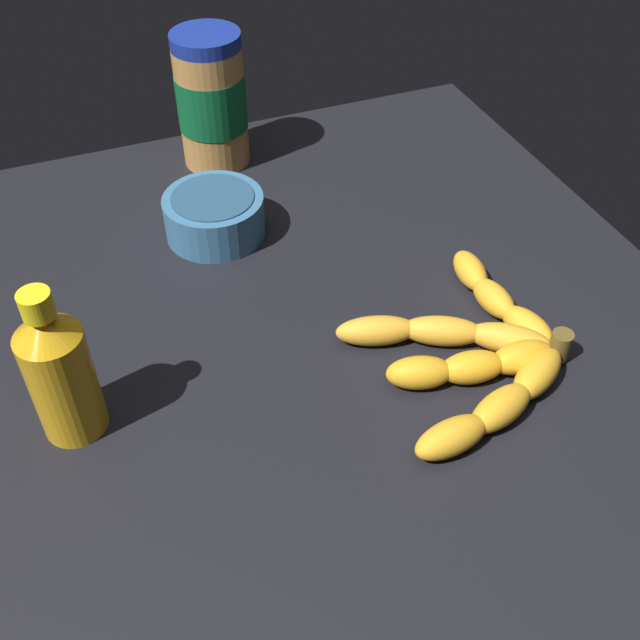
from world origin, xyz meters
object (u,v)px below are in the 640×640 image
object	(u,v)px
peanut_butter_jar	(212,100)
small_bowl	(214,215)
banana_bunch	(477,352)
honey_bottle	(59,371)

from	to	relation	value
peanut_butter_jar	small_bowl	distance (cm)	16.55
banana_bunch	small_bowl	world-z (taller)	small_bowl
banana_bunch	honey_bottle	world-z (taller)	honey_bottle
peanut_butter_jar	honey_bottle	distance (cm)	43.59
banana_bunch	peanut_butter_jar	world-z (taller)	peanut_butter_jar
banana_bunch	small_bowl	size ratio (longest dim) A/B	2.11
peanut_butter_jar	small_bowl	xyz separation A→B (cm)	(-14.92, 4.43, -5.64)
honey_bottle	small_bowl	size ratio (longest dim) A/B	1.36
small_bowl	peanut_butter_jar	bearing A→B (deg)	-16.53
banana_bunch	honey_bottle	size ratio (longest dim) A/B	1.55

